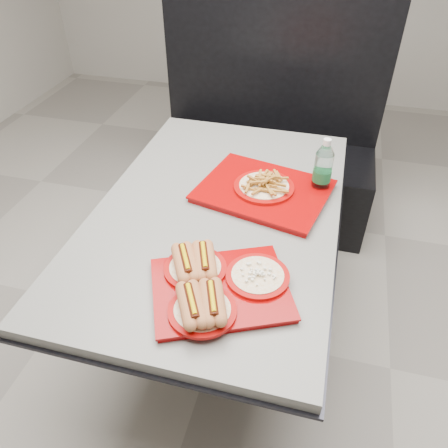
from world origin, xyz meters
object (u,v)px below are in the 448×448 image
(tray_far, at_px, (264,188))
(water_bottle, at_px, (323,170))
(diner_table, at_px, (218,241))
(tray_near, at_px, (215,285))
(booth_bench, at_px, (265,151))

(tray_far, bearing_deg, water_bottle, 20.11)
(tray_far, distance_m, water_bottle, 0.24)
(diner_table, distance_m, tray_near, 0.47)
(diner_table, distance_m, booth_bench, 1.11)
(booth_bench, distance_m, tray_near, 1.56)
(booth_bench, relative_size, water_bottle, 5.88)
(booth_bench, height_order, tray_far, booth_bench)
(diner_table, distance_m, tray_far, 0.28)
(booth_bench, xyz_separation_m, water_bottle, (0.36, -0.88, 0.45))
(diner_table, bearing_deg, tray_far, 41.86)
(tray_far, relative_size, water_bottle, 2.42)
(tray_near, bearing_deg, booth_bench, 93.99)
(diner_table, relative_size, tray_far, 2.55)
(diner_table, height_order, water_bottle, water_bottle)
(diner_table, xyz_separation_m, booth_bench, (0.00, 1.09, -0.18))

